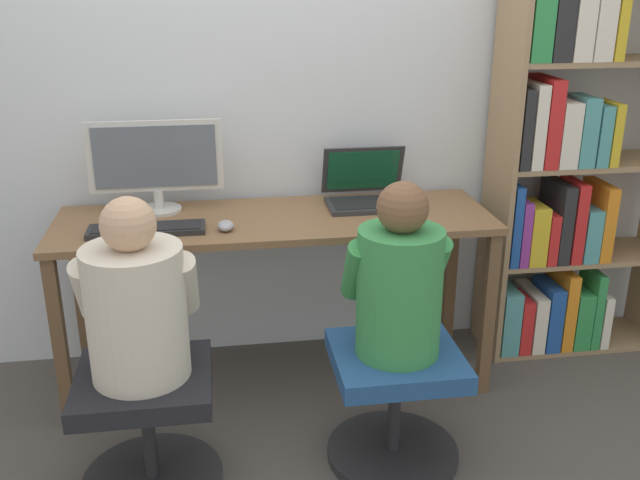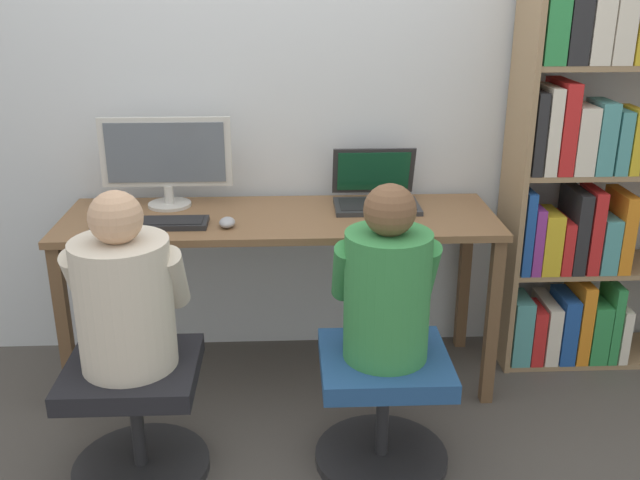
# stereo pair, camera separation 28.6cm
# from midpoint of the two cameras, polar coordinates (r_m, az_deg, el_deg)

# --- Properties ---
(ground_plane) EXTENTS (14.00, 14.00, 0.00)m
(ground_plane) POSITION_cam_midpoint_polar(r_m,az_deg,el_deg) (3.10, -5.50, -13.66)
(ground_plane) COLOR #4C4742
(wall_back) EXTENTS (10.00, 0.05, 2.60)m
(wall_back) POSITION_cam_midpoint_polar(r_m,az_deg,el_deg) (3.24, -6.99, 12.62)
(wall_back) COLOR silver
(wall_back) RESTS_ON ground_plane
(desk) EXTENTS (1.84, 0.58, 0.77)m
(desk) POSITION_cam_midpoint_polar(r_m,az_deg,el_deg) (3.04, -6.26, 0.21)
(desk) COLOR brown
(desk) RESTS_ON ground_plane
(desktop_monitor) EXTENTS (0.56, 0.19, 0.39)m
(desktop_monitor) POSITION_cam_midpoint_polar(r_m,az_deg,el_deg) (3.13, -15.60, 5.88)
(desktop_monitor) COLOR beige
(desktop_monitor) RESTS_ON desk
(laptop) EXTENTS (0.37, 0.31, 0.24)m
(laptop) POSITION_cam_midpoint_polar(r_m,az_deg,el_deg) (3.16, 1.21, 3.77)
(laptop) COLOR #2D2D30
(laptop) RESTS_ON desk
(keyboard) EXTENTS (0.46, 0.14, 0.03)m
(keyboard) POSITION_cam_midpoint_polar(r_m,az_deg,el_deg) (2.93, -16.44, 0.79)
(keyboard) COLOR #232326
(keyboard) RESTS_ON desk
(computer_mouse_by_keyboard) EXTENTS (0.06, 0.09, 0.04)m
(computer_mouse_by_keyboard) POSITION_cam_midpoint_polar(r_m,az_deg,el_deg) (2.88, -10.40, 1.09)
(computer_mouse_by_keyboard) COLOR #99999E
(computer_mouse_by_keyboard) RESTS_ON desk
(office_chair_left) EXTENTS (0.50, 0.50, 0.45)m
(office_chair_left) POSITION_cam_midpoint_polar(r_m,az_deg,el_deg) (2.68, -16.73, -13.87)
(office_chair_left) COLOR #262628
(office_chair_left) RESTS_ON ground_plane
(office_chair_right) EXTENTS (0.50, 0.50, 0.45)m
(office_chair_right) POSITION_cam_midpoint_polar(r_m,az_deg,el_deg) (2.70, 2.92, -12.56)
(office_chair_right) COLOR #262628
(office_chair_right) RESTS_ON ground_plane
(person_at_monitor) EXTENTS (0.41, 0.34, 0.63)m
(person_at_monitor) POSITION_cam_midpoint_polar(r_m,az_deg,el_deg) (2.46, -17.79, -4.91)
(person_at_monitor) COLOR beige
(person_at_monitor) RESTS_ON office_chair_left
(person_at_laptop) EXTENTS (0.37, 0.32, 0.64)m
(person_at_laptop) POSITION_cam_midpoint_polar(r_m,az_deg,el_deg) (2.49, 3.09, -3.43)
(person_at_laptop) COLOR #388C47
(person_at_laptop) RESTS_ON office_chair_right
(bookshelf) EXTENTS (0.87, 0.33, 1.85)m
(bookshelf) POSITION_cam_midpoint_polar(r_m,az_deg,el_deg) (3.41, 16.97, 4.54)
(bookshelf) COLOR #997A56
(bookshelf) RESTS_ON ground_plane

